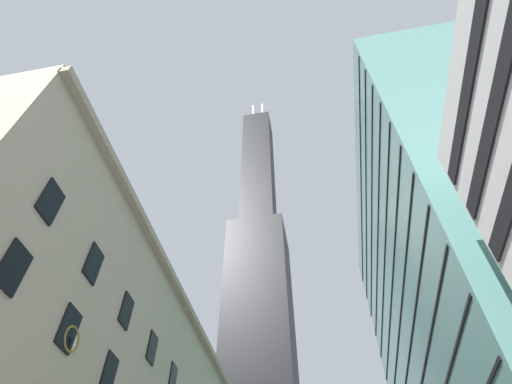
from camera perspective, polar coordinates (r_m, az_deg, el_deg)
The scene contains 2 objects.
dark_skyscraper at distance 127.09m, azimuth 0.49°, elevation -20.77°, with size 28.63×28.63×202.97m.
glass_office_midrise at distance 56.78m, azimuth 27.12°, elevation -15.24°, with size 15.38×48.82×56.52m.
Camera 1 is at (1.82, -13.87, 1.29)m, focal length 28.69 mm.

